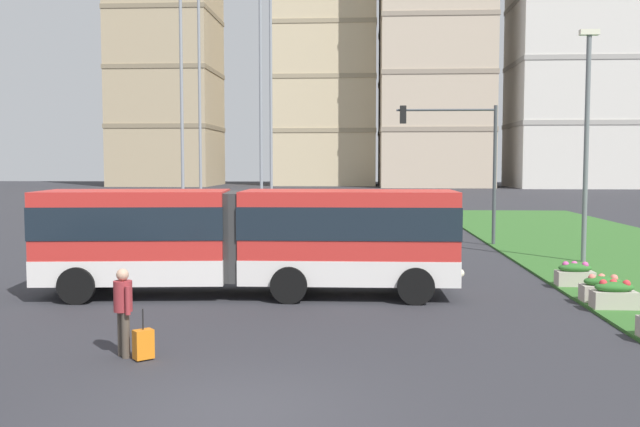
{
  "coord_description": "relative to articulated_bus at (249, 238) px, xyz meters",
  "views": [
    {
      "loc": [
        1.88,
        -10.48,
        3.79
      ],
      "look_at": [
        0.62,
        11.53,
        2.2
      ],
      "focal_mm": 39.68,
      "sensor_mm": 36.0,
      "label": 1
    }
  ],
  "objects": [
    {
      "name": "traffic_light_far_right",
      "position": [
        7.79,
        12.6,
        2.74
      ],
      "size": [
        4.54,
        0.28,
        6.37
      ],
      "color": "#474C51",
      "rests_on": "ground"
    },
    {
      "name": "ground_plane",
      "position": [
        1.28,
        -9.4,
        -1.65
      ],
      "size": [
        260.0,
        260.0,
        0.0
      ],
      "primitive_type": "plane",
      "color": "#2D2D33"
    },
    {
      "name": "apartment_tower_westcentre",
      "position": [
        -2.76,
        101.91,
        24.14
      ],
      "size": [
        16.87,
        18.07,
        51.55
      ],
      "color": "beige",
      "rests_on": "ground"
    },
    {
      "name": "apartment_tower_eastcentre",
      "position": [
        34.7,
        89.91,
        25.74
      ],
      "size": [
        17.09,
        15.28,
        54.74
      ],
      "color": "silver",
      "rests_on": "ground"
    },
    {
      "name": "articulated_bus",
      "position": [
        0.0,
        0.0,
        0.0
      ],
      "size": [
        11.96,
        3.27,
        3.0
      ],
      "color": "red",
      "rests_on": "ground"
    },
    {
      "name": "car_black_sedan",
      "position": [
        -4.76,
        15.11,
        -0.9
      ],
      "size": [
        4.6,
        2.48,
        1.58
      ],
      "color": "black",
      "rests_on": "ground"
    },
    {
      "name": "apartment_tower_centre",
      "position": [
        14.67,
        94.42,
        23.38
      ],
      "size": [
        17.06,
        19.74,
        50.02
      ],
      "color": "#C6B299",
      "rests_on": "ground"
    },
    {
      "name": "flower_planter_3",
      "position": [
        9.64,
        -0.77,
        -1.23
      ],
      "size": [
        1.1,
        0.56,
        0.74
      ],
      "color": "#B7AD9E",
      "rests_on": "grass_median"
    },
    {
      "name": "pedestrian_crossing",
      "position": [
        -1.44,
        -6.54,
        -0.65
      ],
      "size": [
        0.41,
        0.47,
        1.74
      ],
      "color": "#4C4238",
      "rests_on": "ground"
    },
    {
      "name": "flower_planter_4",
      "position": [
        9.64,
        1.66,
        -1.23
      ],
      "size": [
        1.1,
        0.56,
        0.74
      ],
      "color": "#B7AD9E",
      "rests_on": "grass_median"
    },
    {
      "name": "apartment_tower_west",
      "position": [
        -28.72,
        95.99,
        25.74
      ],
      "size": [
        16.21,
        15.99,
        54.74
      ],
      "color": "tan",
      "rests_on": "ground"
    },
    {
      "name": "rolling_suitcase",
      "position": [
        -0.99,
        -6.74,
        -1.34
      ],
      "size": [
        0.43,
        0.42,
        0.97
      ],
      "color": "orange",
      "rests_on": "ground"
    },
    {
      "name": "streetlight_median",
      "position": [
        11.54,
        6.99,
        3.12
      ],
      "size": [
        0.7,
        0.28,
        8.67
      ],
      "color": "slate",
      "rests_on": "ground"
    },
    {
      "name": "flower_planter_2",
      "position": [
        9.64,
        -1.65,
        -1.23
      ],
      "size": [
        1.1,
        0.56,
        0.74
      ],
      "color": "#B7AD9E",
      "rests_on": "grass_median"
    }
  ]
}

